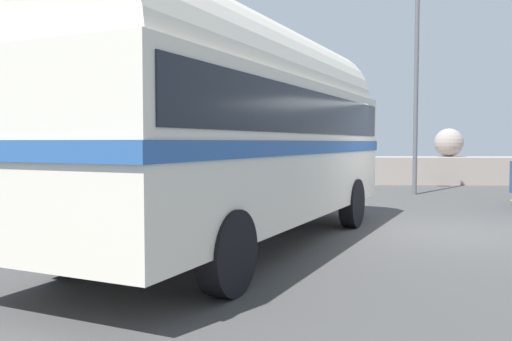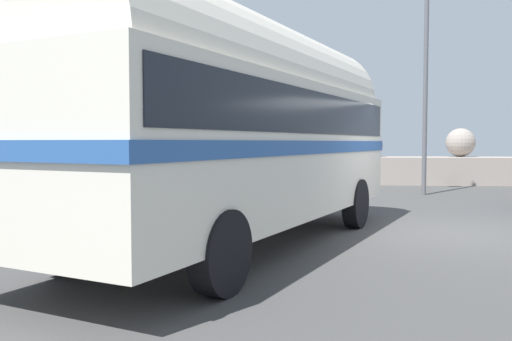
{
  "view_description": "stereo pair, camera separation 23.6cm",
  "coord_description": "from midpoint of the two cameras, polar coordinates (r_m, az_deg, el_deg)",
  "views": [
    {
      "loc": [
        -2.98,
        -10.03,
        1.71
      ],
      "look_at": [
        -3.37,
        -1.81,
        1.27
      ],
      "focal_mm": 37.45,
      "sensor_mm": 36.0,
      "label": 1
    },
    {
      "loc": [
        -2.74,
        -10.02,
        1.71
      ],
      "look_at": [
        -3.37,
        -1.81,
        1.27
      ],
      "focal_mm": 37.45,
      "sensor_mm": 36.0,
      "label": 2
    }
  ],
  "objects": [
    {
      "name": "ground",
      "position": [
        10.56,
        18.52,
        -6.34
      ],
      "size": [
        32.0,
        26.0,
        0.02
      ],
      "color": "#414140"
    },
    {
      "name": "breakwater",
      "position": [
        22.03,
        9.82,
        0.41
      ],
      "size": [
        31.36,
        1.95,
        2.44
      ],
      "color": "gray",
      "rests_on": "ground"
    },
    {
      "name": "vintage_coach",
      "position": [
        8.6,
        -2.17,
        5.35
      ],
      "size": [
        5.49,
        8.85,
        3.7
      ],
      "rotation": [
        0.0,
        0.0,
        -0.39
      ],
      "color": "black",
      "rests_on": "ground"
    },
    {
      "name": "lamp_post",
      "position": [
        17.91,
        16.13,
        10.85
      ],
      "size": [
        1.08,
        0.43,
        7.5
      ],
      "color": "#5B5B60",
      "rests_on": "ground"
    }
  ]
}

